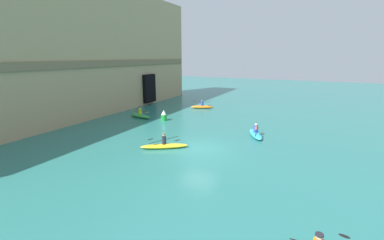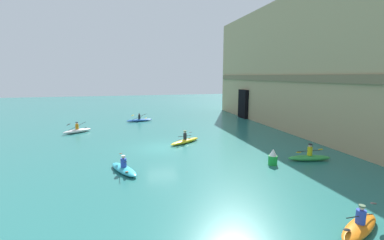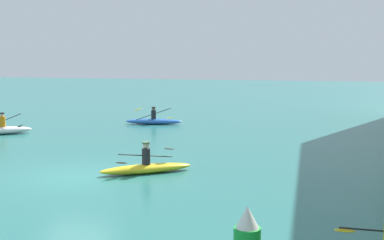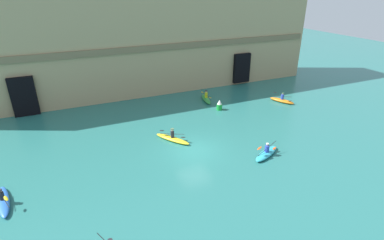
{
  "view_description": "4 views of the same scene",
  "coord_description": "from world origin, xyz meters",
  "px_view_note": "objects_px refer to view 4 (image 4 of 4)",
  "views": [
    {
      "loc": [
        -15.72,
        -7.26,
        6.44
      ],
      "look_at": [
        2.05,
        1.54,
        1.49
      ],
      "focal_mm": 24.0,
      "sensor_mm": 36.0,
      "label": 1
    },
    {
      "loc": [
        20.53,
        -2.64,
        5.88
      ],
      "look_at": [
        -0.1,
        2.65,
        2.22
      ],
      "focal_mm": 24.0,
      "sensor_mm": 36.0,
      "label": 2
    },
    {
      "loc": [
        16.97,
        7.92,
        4.42
      ],
      "look_at": [
        1.82,
        4.56,
        2.36
      ],
      "focal_mm": 50.0,
      "sensor_mm": 36.0,
      "label": 3
    },
    {
      "loc": [
        -8.62,
        -18.96,
        12.2
      ],
      "look_at": [
        0.53,
        1.63,
        1.91
      ],
      "focal_mm": 28.0,
      "sensor_mm": 36.0,
      "label": 4
    }
  ],
  "objects_px": {
    "kayak_cyan": "(266,153)",
    "kayak_yellow": "(172,138)",
    "kayak_orange": "(282,100)",
    "kayak_blue": "(3,201)",
    "kayak_green": "(206,99)",
    "marker_buoy": "(219,105)"
  },
  "relations": [
    {
      "from": "kayak_orange",
      "to": "kayak_blue",
      "type": "height_order",
      "value": "kayak_orange"
    },
    {
      "from": "kayak_green",
      "to": "kayak_blue",
      "type": "bearing_deg",
      "value": -49.0
    },
    {
      "from": "kayak_yellow",
      "to": "kayak_orange",
      "type": "bearing_deg",
      "value": -109.41
    },
    {
      "from": "kayak_cyan",
      "to": "marker_buoy",
      "type": "relative_size",
      "value": 2.76
    },
    {
      "from": "kayak_orange",
      "to": "kayak_green",
      "type": "relative_size",
      "value": 0.93
    },
    {
      "from": "kayak_orange",
      "to": "kayak_cyan",
      "type": "distance_m",
      "value": 12.3
    },
    {
      "from": "kayak_cyan",
      "to": "kayak_blue",
      "type": "bearing_deg",
      "value": 148.23
    },
    {
      "from": "kayak_blue",
      "to": "kayak_cyan",
      "type": "bearing_deg",
      "value": -104.27
    },
    {
      "from": "kayak_orange",
      "to": "marker_buoy",
      "type": "height_order",
      "value": "marker_buoy"
    },
    {
      "from": "kayak_orange",
      "to": "kayak_cyan",
      "type": "height_order",
      "value": "kayak_orange"
    },
    {
      "from": "kayak_blue",
      "to": "kayak_cyan",
      "type": "distance_m",
      "value": 18.14
    },
    {
      "from": "kayak_yellow",
      "to": "kayak_orange",
      "type": "relative_size",
      "value": 1.11
    },
    {
      "from": "kayak_yellow",
      "to": "kayak_cyan",
      "type": "bearing_deg",
      "value": -164.91
    },
    {
      "from": "kayak_cyan",
      "to": "marker_buoy",
      "type": "height_order",
      "value": "marker_buoy"
    },
    {
      "from": "kayak_cyan",
      "to": "marker_buoy",
      "type": "bearing_deg",
      "value": 57.52
    },
    {
      "from": "kayak_orange",
      "to": "kayak_cyan",
      "type": "relative_size",
      "value": 0.94
    },
    {
      "from": "kayak_green",
      "to": "kayak_blue",
      "type": "distance_m",
      "value": 21.88
    },
    {
      "from": "kayak_yellow",
      "to": "kayak_blue",
      "type": "xyz_separation_m",
      "value": [
        -12.21,
        -3.35,
        -0.02
      ]
    },
    {
      "from": "kayak_yellow",
      "to": "kayak_cyan",
      "type": "xyz_separation_m",
      "value": [
        5.83,
        -5.22,
        -0.0
      ]
    },
    {
      "from": "kayak_blue",
      "to": "kayak_green",
      "type": "bearing_deg",
      "value": -68.94
    },
    {
      "from": "kayak_cyan",
      "to": "kayak_yellow",
      "type": "bearing_deg",
      "value": 112.34
    },
    {
      "from": "kayak_orange",
      "to": "kayak_green",
      "type": "bearing_deg",
      "value": 37.75
    }
  ]
}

